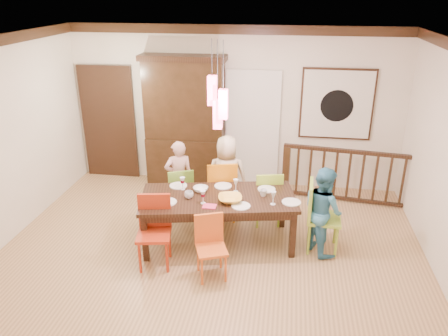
# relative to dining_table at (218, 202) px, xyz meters

# --- Properties ---
(floor) EXTENTS (6.00, 6.00, 0.00)m
(floor) POSITION_rel_dining_table_xyz_m (-0.07, -0.30, -0.67)
(floor) COLOR #9B744B
(floor) RESTS_ON ground
(ceiling) EXTENTS (6.00, 6.00, 0.00)m
(ceiling) POSITION_rel_dining_table_xyz_m (-0.07, -0.30, 2.23)
(ceiling) COLOR white
(ceiling) RESTS_ON wall_back
(wall_back) EXTENTS (6.00, 0.00, 6.00)m
(wall_back) POSITION_rel_dining_table_xyz_m (-0.07, 2.20, 0.78)
(wall_back) COLOR beige
(wall_back) RESTS_ON floor
(crown_molding) EXTENTS (6.00, 5.00, 0.16)m
(crown_molding) POSITION_rel_dining_table_xyz_m (-0.07, -0.30, 2.15)
(crown_molding) COLOR black
(crown_molding) RESTS_ON wall_back
(panel_door) EXTENTS (1.04, 0.07, 2.24)m
(panel_door) POSITION_rel_dining_table_xyz_m (-2.47, 2.15, 0.38)
(panel_door) COLOR black
(panel_door) RESTS_ON wall_back
(white_doorway) EXTENTS (0.97, 0.05, 2.22)m
(white_doorway) POSITION_rel_dining_table_xyz_m (0.28, 2.16, 0.38)
(white_doorway) COLOR silver
(white_doorway) RESTS_ON wall_back
(painting) EXTENTS (1.25, 0.06, 1.25)m
(painting) POSITION_rel_dining_table_xyz_m (1.73, 2.16, 0.93)
(painting) COLOR black
(painting) RESTS_ON wall_back
(pendant_cluster) EXTENTS (0.27, 0.21, 1.14)m
(pendant_cluster) POSITION_rel_dining_table_xyz_m (0.00, -0.00, 1.44)
(pendant_cluster) COLOR #E84566
(pendant_cluster) RESTS_ON ceiling
(dining_table) EXTENTS (2.32, 1.39, 0.75)m
(dining_table) POSITION_rel_dining_table_xyz_m (0.00, 0.00, 0.00)
(dining_table) COLOR black
(dining_table) RESTS_ON floor
(chair_far_left) EXTENTS (0.52, 0.52, 0.88)m
(chair_far_left) POSITION_rel_dining_table_xyz_m (-0.73, 0.67, -0.17)
(chair_far_left) COLOR olive
(chair_far_left) RESTS_ON floor
(chair_far_mid) EXTENTS (0.57, 0.57, 1.02)m
(chair_far_mid) POSITION_rel_dining_table_xyz_m (-0.08, 0.73, -0.08)
(chair_far_mid) COLOR orange
(chair_far_mid) RESTS_ON floor
(chair_far_right) EXTENTS (0.49, 0.49, 0.91)m
(chair_far_right) POSITION_rel_dining_table_xyz_m (0.66, 0.70, -0.15)
(chair_far_right) COLOR #98C030
(chair_far_right) RESTS_ON floor
(chair_near_left) EXTENTS (0.51, 0.51, 0.97)m
(chair_near_left) POSITION_rel_dining_table_xyz_m (-0.75, -0.68, -0.11)
(chair_near_left) COLOR #A92B11
(chair_near_left) RESTS_ON floor
(chair_near_mid) EXTENTS (0.48, 0.48, 0.83)m
(chair_near_mid) POSITION_rel_dining_table_xyz_m (0.05, -0.82, -0.19)
(chair_near_mid) COLOR #D35B1F
(chair_near_mid) RESTS_ON floor
(chair_end_right) EXTENTS (0.48, 0.48, 1.02)m
(chair_end_right) POSITION_rel_dining_table_xyz_m (1.49, 0.05, -0.09)
(chair_end_right) COLOR #98BC38
(chair_end_right) RESTS_ON floor
(china_hutch) EXTENTS (1.52, 0.46, 2.41)m
(china_hutch) POSITION_rel_dining_table_xyz_m (-0.94, 1.99, 0.54)
(china_hutch) COLOR black
(china_hutch) RESTS_ON floor
(balustrade) EXTENTS (2.29, 0.37, 0.96)m
(balustrade) POSITION_rel_dining_table_xyz_m (2.00, 1.65, -0.17)
(balustrade) COLOR black
(balustrade) RESTS_ON floor
(person_far_left) EXTENTS (0.54, 0.45, 1.25)m
(person_far_left) POSITION_rel_dining_table_xyz_m (-0.78, 0.82, -0.04)
(person_far_left) COLOR beige
(person_far_left) RESTS_ON floor
(person_far_mid) EXTENTS (0.70, 0.50, 1.35)m
(person_far_mid) POSITION_rel_dining_table_xyz_m (-0.01, 0.88, 0.01)
(person_far_mid) COLOR beige
(person_far_mid) RESTS_ON floor
(person_end_right) EXTENTS (0.73, 0.78, 1.27)m
(person_end_right) POSITION_rel_dining_table_xyz_m (1.46, 0.03, -0.03)
(person_end_right) COLOR teal
(person_end_right) RESTS_ON floor
(serving_bowl) EXTENTS (0.39, 0.39, 0.08)m
(serving_bowl) POSITION_rel_dining_table_xyz_m (0.19, -0.13, 0.12)
(serving_bowl) COLOR #F3BB45
(serving_bowl) RESTS_ON dining_table
(small_bowl) EXTENTS (0.27, 0.27, 0.07)m
(small_bowl) POSITION_rel_dining_table_xyz_m (-0.28, 0.13, 0.12)
(small_bowl) COLOR white
(small_bowl) RESTS_ON dining_table
(cup_left) EXTENTS (0.14, 0.14, 0.10)m
(cup_left) POSITION_rel_dining_table_xyz_m (-0.40, -0.11, 0.13)
(cup_left) COLOR silver
(cup_left) RESTS_ON dining_table
(cup_right) EXTENTS (0.12, 0.12, 0.10)m
(cup_right) POSITION_rel_dining_table_xyz_m (0.63, 0.11, 0.13)
(cup_right) COLOR silver
(cup_right) RESTS_ON dining_table
(plate_far_left) EXTENTS (0.26, 0.26, 0.01)m
(plate_far_left) POSITION_rel_dining_table_xyz_m (-0.64, 0.25, 0.09)
(plate_far_left) COLOR white
(plate_far_left) RESTS_ON dining_table
(plate_far_mid) EXTENTS (0.26, 0.26, 0.01)m
(plate_far_mid) POSITION_rel_dining_table_xyz_m (0.02, 0.34, 0.09)
(plate_far_mid) COLOR white
(plate_far_mid) RESTS_ON dining_table
(plate_far_right) EXTENTS (0.26, 0.26, 0.01)m
(plate_far_right) POSITION_rel_dining_table_xyz_m (0.66, 0.33, 0.09)
(plate_far_right) COLOR white
(plate_far_right) RESTS_ON dining_table
(plate_near_left) EXTENTS (0.26, 0.26, 0.01)m
(plate_near_left) POSITION_rel_dining_table_xyz_m (-0.66, -0.29, 0.09)
(plate_near_left) COLOR white
(plate_near_left) RESTS_ON dining_table
(plate_near_mid) EXTENTS (0.26, 0.26, 0.01)m
(plate_near_mid) POSITION_rel_dining_table_xyz_m (0.35, -0.25, 0.09)
(plate_near_mid) COLOR white
(plate_near_mid) RESTS_ON dining_table
(plate_end_right) EXTENTS (0.26, 0.26, 0.01)m
(plate_end_right) POSITION_rel_dining_table_xyz_m (1.02, -0.04, 0.09)
(plate_end_right) COLOR white
(plate_end_right) RESTS_ON dining_table
(wine_glass_a) EXTENTS (0.08, 0.08, 0.19)m
(wine_glass_a) POSITION_rel_dining_table_xyz_m (-0.55, 0.16, 0.18)
(wine_glass_a) COLOR #590C19
(wine_glass_a) RESTS_ON dining_table
(wine_glass_b) EXTENTS (0.08, 0.08, 0.19)m
(wine_glass_b) POSITION_rel_dining_table_xyz_m (0.22, 0.20, 0.18)
(wine_glass_b) COLOR silver
(wine_glass_b) RESTS_ON dining_table
(wine_glass_c) EXTENTS (0.08, 0.08, 0.19)m
(wine_glass_c) POSITION_rel_dining_table_xyz_m (-0.17, -0.24, 0.18)
(wine_glass_c) COLOR #590C19
(wine_glass_c) RESTS_ON dining_table
(wine_glass_d) EXTENTS (0.08, 0.08, 0.19)m
(wine_glass_d) POSITION_rel_dining_table_xyz_m (0.78, -0.12, 0.18)
(wine_glass_d) COLOR silver
(wine_glass_d) RESTS_ON dining_table
(napkin) EXTENTS (0.18, 0.14, 0.01)m
(napkin) POSITION_rel_dining_table_xyz_m (-0.07, -0.33, 0.09)
(napkin) COLOR #D83359
(napkin) RESTS_ON dining_table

